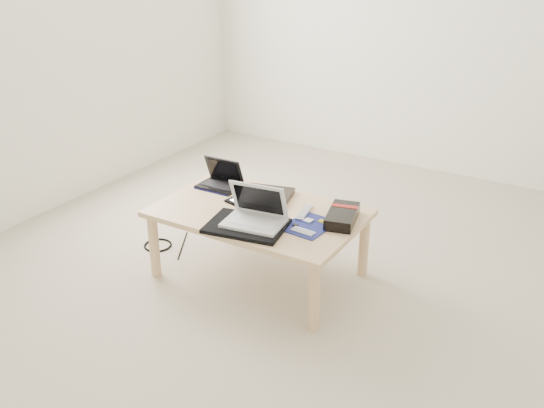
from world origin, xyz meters
The scene contains 13 objects.
ground centered at (0.00, 0.00, 0.00)m, with size 4.00×4.00×0.00m, color beige.
coffee_table centered at (-0.28, -0.12, 0.35)m, with size 1.10×0.70×0.40m.
book centered at (-0.34, 0.06, 0.41)m, with size 0.33×0.29×0.03m.
netbook centered at (-0.65, 0.05, 0.44)m, with size 0.25×0.18×0.17m.
tablet centered at (-0.36, -0.05, 0.41)m, with size 0.29×0.24×0.01m.
remote centered at (-0.05, -0.03, 0.41)m, with size 0.08×0.20×0.02m.
neoprene_sleeve centered at (-0.23, -0.32, 0.41)m, with size 0.39×0.29×0.02m, color black.
white_laptop centered at (-0.20, -0.28, 0.46)m, with size 0.33×0.25×0.21m.
motherboard centered at (0.04, -0.14, 0.40)m, with size 0.24×0.28×0.01m.
gpu_box centered at (0.16, -0.01, 0.43)m, with size 0.20×0.30×0.06m.
cable_coil centered at (-0.34, -0.16, 0.41)m, with size 0.10×0.10×0.01m, color black.
floor_cable_coil centered at (-1.00, -0.16, 0.01)m, with size 0.17×0.17×0.01m, color black.
floor_cable_trail centered at (-0.87, -0.08, 0.00)m, with size 0.01×0.01×0.35m, color black.
Camera 1 is at (1.31, -2.62, 1.79)m, focal length 40.00 mm.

